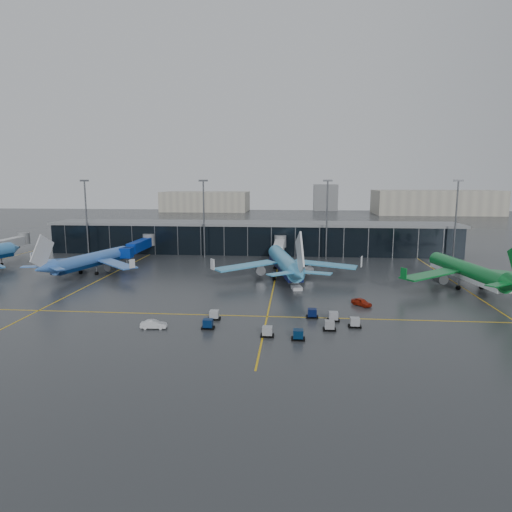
# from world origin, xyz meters

# --- Properties ---
(ground) EXTENTS (600.00, 600.00, 0.00)m
(ground) POSITION_xyz_m (0.00, 0.00, 0.00)
(ground) COLOR #282B2D
(ground) RESTS_ON ground
(terminal_pier) EXTENTS (142.00, 17.00, 10.70)m
(terminal_pier) POSITION_xyz_m (0.00, 62.00, 5.42)
(terminal_pier) COLOR black
(terminal_pier) RESTS_ON ground
(jet_bridges) EXTENTS (94.00, 27.50, 7.20)m
(jet_bridges) POSITION_xyz_m (-35.00, 42.99, 4.55)
(jet_bridges) COLOR #595B60
(jet_bridges) RESTS_ON ground
(flood_masts) EXTENTS (203.00, 0.50, 25.50)m
(flood_masts) POSITION_xyz_m (5.00, 50.00, 13.81)
(flood_masts) COLOR #595B60
(flood_masts) RESTS_ON ground
(distant_hangars) EXTENTS (260.00, 71.00, 22.00)m
(distant_hangars) POSITION_xyz_m (49.94, 270.08, 8.79)
(distant_hangars) COLOR #B2AD99
(distant_hangars) RESTS_ON ground
(taxi_lines) EXTENTS (220.00, 120.00, 0.02)m
(taxi_lines) POSITION_xyz_m (10.00, 10.61, 0.01)
(taxi_lines) COLOR gold
(taxi_lines) RESTS_ON ground
(airliner_arkefly) EXTENTS (42.72, 46.11, 11.92)m
(airliner_arkefly) POSITION_xyz_m (-40.52, 21.64, 5.96)
(airliner_arkefly) COLOR #3C6FC6
(airliner_arkefly) RESTS_ON ground
(airliner_klm_near) EXTENTS (46.80, 51.11, 13.69)m
(airliner_klm_near) POSITION_xyz_m (12.32, 19.32, 6.84)
(airliner_klm_near) COLOR #409FD2
(airliner_klm_near) RESTS_ON ground
(airliner_aer_lingus) EXTENTS (43.38, 47.59, 12.93)m
(airliner_aer_lingus) POSITION_xyz_m (55.73, 12.76, 6.46)
(airliner_aer_lingus) COLOR #0D702B
(airliner_aer_lingus) RESTS_ON ground
(baggage_carts) EXTENTS (27.48, 13.69, 1.70)m
(baggage_carts) POSITION_xyz_m (14.31, -21.05, 0.76)
(baggage_carts) COLOR black
(baggage_carts) RESTS_ON ground
(mobile_airstair) EXTENTS (2.81, 3.58, 3.45)m
(mobile_airstair) POSITION_xyz_m (15.53, 6.97, 0.77)
(mobile_airstair) COLOR silver
(mobile_airstair) RESTS_ON ground
(service_van_red) EXTENTS (4.29, 4.51, 1.51)m
(service_van_red) POSITION_xyz_m (28.69, -5.93, 0.76)
(service_van_red) COLOR #971D0B
(service_van_red) RESTS_ON ground
(service_van_white) EXTENTS (4.60, 1.96, 1.48)m
(service_van_white) POSITION_xyz_m (-9.06, -23.71, 0.74)
(service_van_white) COLOR silver
(service_van_white) RESTS_ON ground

